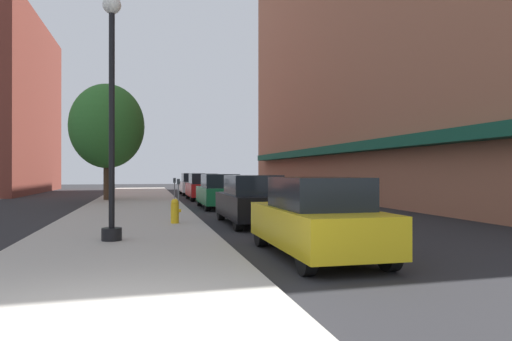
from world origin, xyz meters
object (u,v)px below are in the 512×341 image
at_px(parking_meter_near, 178,189).
at_px(car_black, 252,201).
at_px(parking_meter_far, 174,187).
at_px(car_yellow, 317,218).
at_px(tree_near, 107,126).
at_px(car_green, 219,192).
at_px(lamppost, 112,112).
at_px(fire_hydrant, 175,211).
at_px(car_red, 203,187).
at_px(car_white, 193,184).

bearing_deg(parking_meter_near, car_black, -74.78).
distance_m(parking_meter_far, car_yellow, 16.52).
bearing_deg(tree_near, car_green, -47.99).
bearing_deg(lamppost, fire_hydrant, 63.39).
height_order(car_yellow, car_green, same).
xyz_separation_m(fire_hydrant, car_black, (2.54, 0.06, 0.29)).
bearing_deg(fire_hydrant, parking_meter_near, 85.30).
bearing_deg(car_black, car_red, 88.64).
distance_m(car_yellow, car_red, 19.98).
xyz_separation_m(parking_meter_near, car_white, (1.95, 13.12, -0.14)).
height_order(fire_hydrant, car_yellow, car_yellow).
xyz_separation_m(lamppost, tree_near, (-1.44, 16.85, 1.24)).
height_order(tree_near, car_green, tree_near).
bearing_deg(car_yellow, tree_near, 106.65).
xyz_separation_m(parking_meter_far, car_red, (1.95, 3.58, -0.14)).
height_order(fire_hydrant, parking_meter_near, parking_meter_near).
bearing_deg(car_white, parking_meter_near, -100.35).
distance_m(lamppost, car_white, 24.25).
relative_size(fire_hydrant, parking_meter_far, 0.60).
bearing_deg(car_white, car_black, -91.90).
relative_size(car_red, car_white, 1.00).
bearing_deg(car_red, car_green, -90.98).
xyz_separation_m(car_black, car_green, (0.00, 7.06, 0.00)).
relative_size(parking_meter_near, car_black, 0.30).
distance_m(tree_near, car_black, 14.99).
relative_size(parking_meter_far, car_yellow, 0.30).
xyz_separation_m(car_yellow, car_white, (0.00, 26.34, 0.00)).
bearing_deg(parking_meter_near, parking_meter_far, 90.00).
xyz_separation_m(lamppost, car_green, (4.25, 10.53, -2.39)).
relative_size(tree_near, car_green, 1.59).
height_order(car_yellow, car_white, same).
xyz_separation_m(fire_hydrant, parking_meter_near, (0.59, 7.23, 0.43)).
bearing_deg(fire_hydrant, parking_meter_far, 86.73).
relative_size(car_black, car_green, 1.00).
height_order(parking_meter_far, car_white, car_white).
xyz_separation_m(lamppost, fire_hydrant, (1.71, 3.40, -2.68)).
distance_m(car_black, car_white, 20.29).
distance_m(car_black, car_green, 7.06).
bearing_deg(car_red, parking_meter_far, -119.56).
bearing_deg(fire_hydrant, tree_near, 103.19).
bearing_deg(car_red, car_yellow, -90.98).
bearing_deg(tree_near, lamppost, -85.10).
height_order(fire_hydrant, car_black, car_black).
distance_m(parking_meter_far, car_white, 10.13).
bearing_deg(parking_meter_near, fire_hydrant, -94.70).
height_order(lamppost, car_green, lamppost).
bearing_deg(car_black, car_yellow, -91.36).
bearing_deg(car_red, parking_meter_near, -107.07).
relative_size(lamppost, car_white, 1.37).
xyz_separation_m(parking_meter_far, car_black, (1.95, -10.35, -0.14)).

